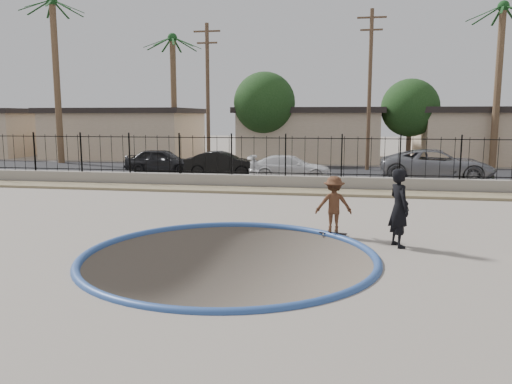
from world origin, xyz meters
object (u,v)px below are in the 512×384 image
object	(u,v)px
skater	(334,208)
videographer	(399,208)
car_a	(162,161)
car_d	(437,165)
skateboard	(333,233)
car_c	(290,167)
car_b	(222,164)

from	to	relation	value
skater	videographer	distance (m)	1.91
car_a	car_d	bearing A→B (deg)	-92.45
skater	skateboard	bearing A→B (deg)	180.00
car_c	car_a	bearing A→B (deg)	76.65
videographer	car_b	xyz separation A→B (m)	(-7.94, 13.64, -0.29)
car_a	car_c	bearing A→B (deg)	-102.30
car_a	car_c	distance (m)	7.69
car_c	car_d	distance (m)	7.50
skater	car_b	distance (m)	14.17
skater	car_d	size ratio (longest dim) A/B	0.27
skater	videographer	bearing A→B (deg)	143.62
car_a	car_d	world-z (taller)	car_d
skateboard	videographer	distance (m)	2.12
car_c	car_b	bearing A→B (deg)	75.79
car_d	skateboard	bearing A→B (deg)	164.37
skater	car_c	size ratio (longest dim) A/B	0.36
videographer	car_d	xyz separation A→B (m)	(3.29, 13.89, -0.17)
skater	car_c	xyz separation A→B (m)	(-2.48, 11.85, -0.12)
skater	videographer	world-z (taller)	videographer
skater	car_d	xyz separation A→B (m)	(4.93, 12.94, 0.05)
car_a	car_b	world-z (taller)	car_a
car_c	car_d	world-z (taller)	car_d
videographer	car_c	world-z (taller)	videographer
skater	skateboard	xyz separation A→B (m)	(0.00, 0.00, -0.72)
skateboard	car_a	world-z (taller)	car_a
videographer	car_b	bearing A→B (deg)	7.54
car_c	skater	bearing A→B (deg)	-169.91
skater	car_b	world-z (taller)	skater
car_d	videographer	bearing A→B (deg)	171.90
skateboard	car_c	bearing A→B (deg)	113.96
skateboard	car_c	world-z (taller)	car_c
skater	car_b	size ratio (longest dim) A/B	0.38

